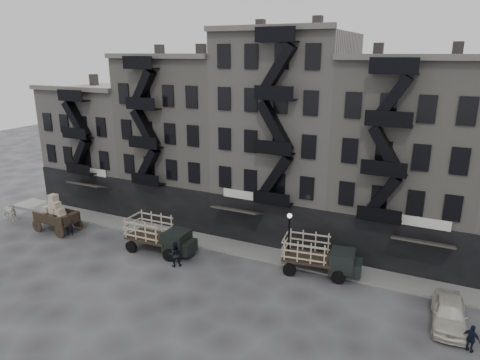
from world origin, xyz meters
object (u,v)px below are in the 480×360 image
at_px(horse, 8,212).
at_px(pedestrian_mid, 175,254).
at_px(stake_truck_west, 159,233).
at_px(car_east, 449,313).
at_px(wagon, 55,210).
at_px(policeman, 471,339).
at_px(pedestrian_west, 69,225).
at_px(stake_truck_east, 319,253).

distance_m(horse, pedestrian_mid, 19.31).
bearing_deg(pedestrian_mid, stake_truck_west, -66.74).
bearing_deg(car_east, wagon, 177.32).
relative_size(wagon, pedestrian_mid, 2.09).
height_order(car_east, pedestrian_mid, pedestrian_mid).
bearing_deg(policeman, pedestrian_mid, 26.02).
height_order(horse, pedestrian_west, pedestrian_west).
distance_m(stake_truck_east, car_east, 9.05).
bearing_deg(wagon, policeman, -1.38).
relative_size(wagon, pedestrian_west, 2.14).
bearing_deg(policeman, car_east, -33.04).
xyz_separation_m(horse, policeman, (39.04, -1.78, -0.10)).
xyz_separation_m(pedestrian_west, policeman, (31.31, -1.94, -0.16)).
bearing_deg(wagon, horse, -173.80).
height_order(stake_truck_east, policeman, stake_truck_east).
bearing_deg(pedestrian_mid, pedestrian_west, -39.45).
xyz_separation_m(stake_truck_west, car_east, (21.15, -0.59, -0.84)).
distance_m(stake_truck_west, pedestrian_mid, 3.00).
xyz_separation_m(horse, wagon, (5.89, 0.39, 1.04)).
bearing_deg(horse, stake_truck_east, -83.92).
height_order(horse, pedestrian_mid, pedestrian_mid).
relative_size(car_east, policeman, 2.91).
xyz_separation_m(pedestrian_mid, policeman, (19.74, -1.19, -0.18)).
height_order(stake_truck_west, pedestrian_west, stake_truck_west).
distance_m(wagon, stake_truck_east, 23.61).
bearing_deg(stake_truck_east, pedestrian_west, -179.53).
relative_size(car_east, pedestrian_west, 2.42).
relative_size(pedestrian_west, pedestrian_mid, 0.98).
relative_size(stake_truck_east, pedestrian_west, 2.99).
xyz_separation_m(pedestrian_west, pedestrian_mid, (11.57, -0.75, 0.02)).
relative_size(pedestrian_west, policeman, 1.20).
relative_size(wagon, car_east, 0.88).
relative_size(stake_truck_east, policeman, 3.59).
distance_m(car_east, pedestrian_west, 30.21).
bearing_deg(pedestrian_mid, horse, -37.50).
relative_size(horse, car_east, 0.46).
bearing_deg(horse, stake_truck_west, -86.69).
distance_m(stake_truck_east, pedestrian_mid, 10.69).
bearing_deg(pedestrian_mid, car_east, 147.07).
bearing_deg(horse, pedestrian_west, -88.65).
bearing_deg(stake_truck_west, horse, -177.96).
xyz_separation_m(wagon, policeman, (33.16, -2.17, -1.14)).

